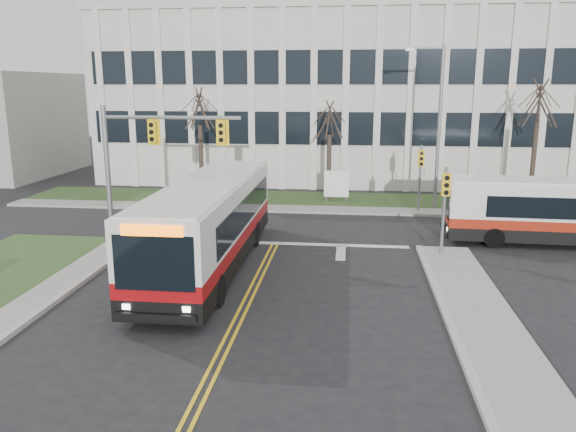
% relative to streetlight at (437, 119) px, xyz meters
% --- Properties ---
extents(ground, '(120.00, 120.00, 0.00)m').
position_rel_streetlight_xyz_m(ground, '(-8.03, -16.20, -5.19)').
color(ground, black).
rests_on(ground, ground).
extents(sidewalk_east, '(2.00, 26.00, 0.14)m').
position_rel_streetlight_xyz_m(sidewalk_east, '(-0.53, -21.20, -5.12)').
color(sidewalk_east, '#9E9B93').
rests_on(sidewalk_east, ground).
extents(sidewalk_cross, '(44.00, 1.60, 0.14)m').
position_rel_streetlight_xyz_m(sidewalk_cross, '(-3.03, -1.00, -5.12)').
color(sidewalk_cross, '#9E9B93').
rests_on(sidewalk_cross, ground).
extents(building_lawn, '(44.00, 5.00, 0.12)m').
position_rel_streetlight_xyz_m(building_lawn, '(-3.03, 1.80, -5.13)').
color(building_lawn, '#2D471E').
rests_on(building_lawn, ground).
extents(office_building, '(40.00, 16.00, 12.00)m').
position_rel_streetlight_xyz_m(office_building, '(-3.03, 13.80, 0.81)').
color(office_building, silver).
rests_on(office_building, ground).
extents(mast_arm_signal, '(6.11, 0.38, 6.20)m').
position_rel_streetlight_xyz_m(mast_arm_signal, '(-13.65, -9.04, -0.94)').
color(mast_arm_signal, slate).
rests_on(mast_arm_signal, ground).
extents(signal_pole_near, '(0.34, 0.39, 3.80)m').
position_rel_streetlight_xyz_m(signal_pole_near, '(-0.83, -9.30, -2.69)').
color(signal_pole_near, slate).
rests_on(signal_pole_near, ground).
extents(signal_pole_far, '(0.34, 0.39, 3.80)m').
position_rel_streetlight_xyz_m(signal_pole_far, '(-0.83, -0.80, -2.69)').
color(signal_pole_far, slate).
rests_on(signal_pole_far, ground).
extents(streetlight, '(2.15, 0.25, 9.20)m').
position_rel_streetlight_xyz_m(streetlight, '(0.00, 0.00, 0.00)').
color(streetlight, slate).
rests_on(streetlight, ground).
extents(directory_sign, '(1.50, 0.12, 2.00)m').
position_rel_streetlight_xyz_m(directory_sign, '(-5.53, 1.30, -4.02)').
color(directory_sign, slate).
rests_on(directory_sign, ground).
extents(tree_left, '(1.80, 1.80, 7.70)m').
position_rel_streetlight_xyz_m(tree_left, '(-14.03, 1.80, 0.32)').
color(tree_left, '#42352B').
rests_on(tree_left, ground).
extents(tree_mid, '(1.80, 1.80, 6.82)m').
position_rel_streetlight_xyz_m(tree_mid, '(-6.03, 2.00, -0.31)').
color(tree_mid, '#42352B').
rests_on(tree_mid, ground).
extents(tree_right, '(1.80, 1.80, 8.25)m').
position_rel_streetlight_xyz_m(tree_right, '(5.97, 1.80, 0.71)').
color(tree_right, '#42352B').
rests_on(tree_right, ground).
extents(bus_main, '(2.73, 12.59, 3.36)m').
position_rel_streetlight_xyz_m(bus_main, '(-10.14, -11.59, -3.52)').
color(bus_main, silver).
rests_on(bus_main, ground).
extents(bus_cross, '(10.85, 2.81, 2.87)m').
position_rel_streetlight_xyz_m(bus_cross, '(5.14, -6.70, -3.76)').
color(bus_cross, silver).
rests_on(bus_cross, ground).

